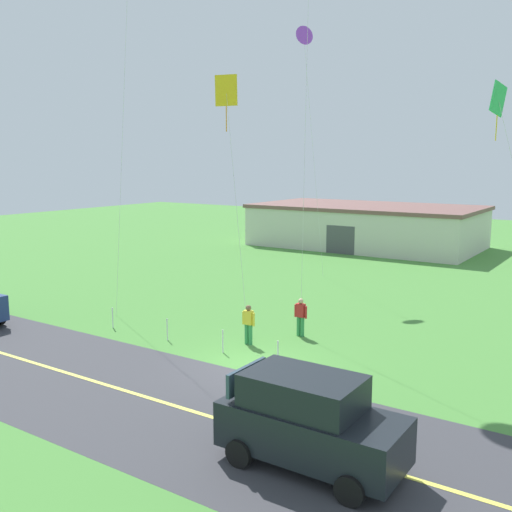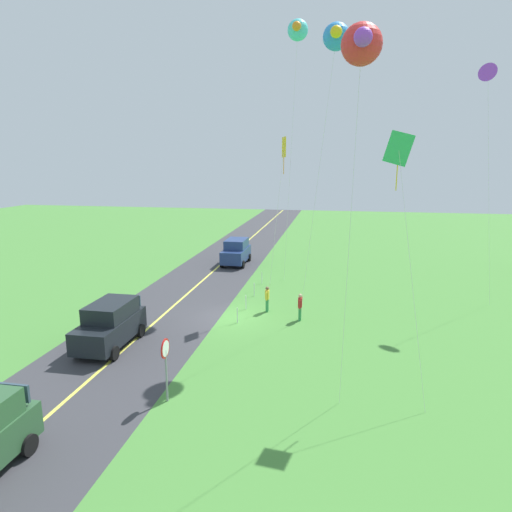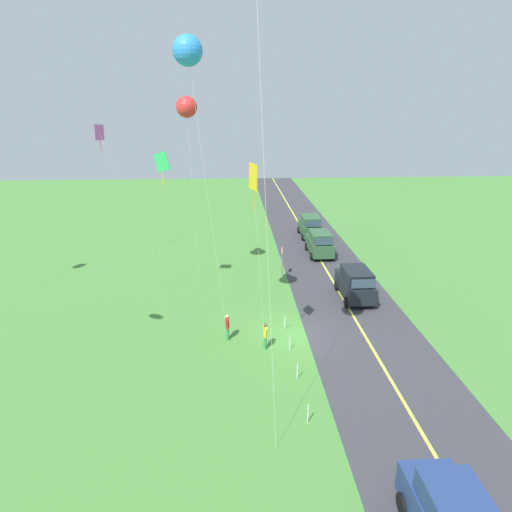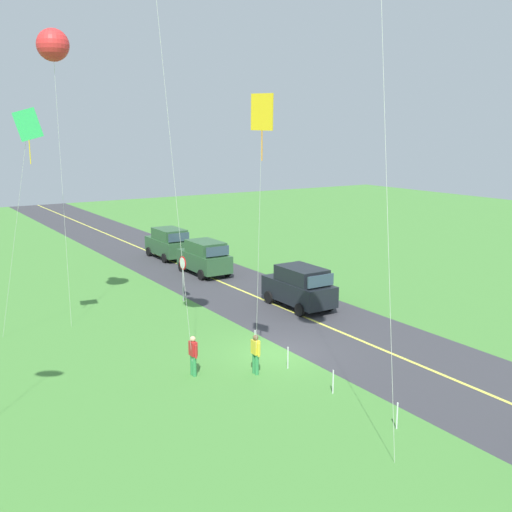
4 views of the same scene
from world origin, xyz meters
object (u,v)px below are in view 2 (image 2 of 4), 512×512
(person_adult_companion, at_px, (300,306))
(kite_green_far, at_px, (362,44))
(kite_cyan_top, at_px, (488,74))
(person_adult_near, at_px, (267,298))
(car_parked_west_far, at_px, (236,251))
(stop_sign, at_px, (166,358))
(kite_purple_back, at_px, (298,30))
(car_suv_foreground, at_px, (110,324))
(kite_blue_mid, at_px, (336,36))
(kite_red_low, at_px, (284,151))
(kite_orange_near, at_px, (399,154))

(person_adult_companion, relative_size, kite_green_far, 0.12)
(kite_cyan_top, bearing_deg, person_adult_near, -69.37)
(car_parked_west_far, bearing_deg, person_adult_near, 21.29)
(person_adult_near, bearing_deg, stop_sign, -44.91)
(car_parked_west_far, bearing_deg, person_adult_companion, 27.20)
(kite_cyan_top, bearing_deg, stop_sign, -43.46)
(person_adult_near, bearing_deg, kite_purple_back, 138.20)
(car_suv_foreground, xyz_separation_m, person_adult_near, (-6.48, 6.91, -0.29))
(car_parked_west_far, height_order, kite_blue_mid, kite_blue_mid)
(car_parked_west_far, relative_size, stop_sign, 1.72)
(kite_red_low, bearing_deg, car_suv_foreground, -43.61)
(kite_orange_near, height_order, kite_purple_back, kite_purple_back)
(stop_sign, bearing_deg, kite_red_low, 166.88)
(kite_purple_back, bearing_deg, person_adult_near, -8.18)
(car_parked_west_far, bearing_deg, kite_green_far, 23.67)
(person_adult_near, distance_m, person_adult_companion, 2.41)
(kite_orange_near, relative_size, kite_cyan_top, 0.69)
(kite_green_far, height_order, kite_orange_near, kite_green_far)
(person_adult_near, distance_m, kite_cyan_top, 19.07)
(person_adult_companion, relative_size, kite_cyan_top, 0.11)
(person_adult_companion, bearing_deg, car_suv_foreground, 52.41)
(kite_orange_near, xyz_separation_m, kite_purple_back, (-14.15, -5.31, 8.41))
(person_adult_near, distance_m, kite_orange_near, 12.97)
(person_adult_companion, distance_m, kite_green_far, 14.70)
(person_adult_companion, relative_size, kite_purple_back, 0.09)
(kite_green_far, height_order, kite_purple_back, kite_purple_back)
(stop_sign, relative_size, person_adult_near, 1.60)
(kite_orange_near, bearing_deg, person_adult_companion, -146.98)
(car_parked_west_far, height_order, person_adult_near, car_parked_west_far)
(person_adult_near, distance_m, kite_green_far, 15.85)
(stop_sign, distance_m, person_adult_companion, 10.70)
(car_parked_west_far, height_order, kite_red_low, kite_red_low)
(kite_green_far, relative_size, kite_cyan_top, 0.92)
(stop_sign, bearing_deg, kite_green_far, 104.57)
(person_adult_companion, bearing_deg, person_adult_near, -6.77)
(car_suv_foreground, bearing_deg, kite_purple_back, 149.05)
(stop_sign, relative_size, kite_green_far, 0.19)
(person_adult_companion, height_order, kite_green_far, kite_green_far)
(person_adult_companion, xyz_separation_m, kite_purple_back, (-7.78, -1.17, 16.93))
(person_adult_companion, height_order, kite_cyan_top, kite_cyan_top)
(kite_orange_near, bearing_deg, kite_cyan_top, 152.40)
(car_suv_foreground, xyz_separation_m, car_parked_west_far, (-18.75, 2.13, 0.00))
(kite_red_low, relative_size, kite_green_far, 0.77)
(stop_sign, height_order, person_adult_companion, stop_sign)
(person_adult_near, relative_size, kite_red_low, 0.15)
(kite_blue_mid, distance_m, kite_orange_near, 9.58)
(car_parked_west_far, bearing_deg, kite_purple_back, 45.46)
(kite_red_low, bearing_deg, kite_orange_near, 31.46)
(person_adult_companion, height_order, kite_purple_back, kite_purple_back)
(person_adult_near, xyz_separation_m, person_adult_companion, (1.16, 2.12, 0.00))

